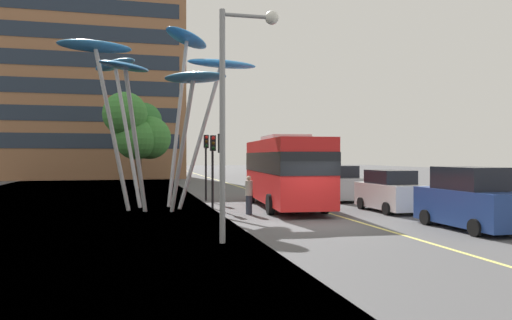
% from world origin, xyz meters
% --- Properties ---
extents(ground, '(120.00, 240.00, 0.10)m').
position_xyz_m(ground, '(-0.70, 0.00, -0.05)').
color(ground, '#4C4C4F').
extents(red_bus, '(3.43, 10.06, 3.76)m').
position_xyz_m(red_bus, '(0.48, 6.34, 2.05)').
color(red_bus, red).
rests_on(red_bus, ground).
extents(leaf_sculpture, '(9.85, 9.11, 9.78)m').
position_xyz_m(leaf_sculpture, '(-5.68, 7.08, 6.99)').
color(leaf_sculpture, '#9EA0A5').
rests_on(leaf_sculpture, ground).
extents(traffic_light_kerb_near, '(0.28, 0.42, 3.64)m').
position_xyz_m(traffic_light_kerb_near, '(-3.53, 2.56, 2.64)').
color(traffic_light_kerb_near, black).
rests_on(traffic_light_kerb_near, ground).
extents(traffic_light_kerb_far, '(0.28, 0.42, 3.76)m').
position_xyz_m(traffic_light_kerb_far, '(-3.19, 6.97, 2.72)').
color(traffic_light_kerb_far, black).
rests_on(traffic_light_kerb_far, ground).
extents(traffic_light_island_mid, '(0.28, 0.42, 3.97)m').
position_xyz_m(traffic_light_island_mid, '(-2.92, 11.35, 2.87)').
color(traffic_light_island_mid, black).
rests_on(traffic_light_island_mid, ground).
extents(car_parked_near, '(1.92, 4.55, 2.30)m').
position_xyz_m(car_parked_near, '(4.83, -2.33, 1.07)').
color(car_parked_near, navy).
rests_on(car_parked_near, ground).
extents(car_parked_mid, '(1.98, 4.13, 2.01)m').
position_xyz_m(car_parked_mid, '(4.94, 3.52, 0.95)').
color(car_parked_mid, silver).
rests_on(car_parked_mid, ground).
extents(car_parked_far, '(2.00, 4.47, 2.12)m').
position_xyz_m(car_parked_far, '(4.91, 9.63, 1.00)').
color(car_parked_far, gray).
rests_on(car_parked_far, ground).
extents(street_lamp, '(1.90, 0.44, 7.31)m').
position_xyz_m(street_lamp, '(-3.99, -2.84, 4.71)').
color(street_lamp, gray).
rests_on(street_lamp, ground).
extents(tree_pavement_near, '(5.49, 4.66, 7.84)m').
position_xyz_m(tree_pavement_near, '(-6.97, 23.01, 4.83)').
color(tree_pavement_near, brown).
rests_on(tree_pavement_near, ground).
extents(tree_pavement_far, '(5.29, 5.32, 8.06)m').
position_xyz_m(tree_pavement_far, '(-6.50, 32.10, 5.13)').
color(tree_pavement_far, brown).
rests_on(tree_pavement_far, ground).
extents(pedestrian, '(0.34, 0.34, 1.78)m').
position_xyz_m(pedestrian, '(-1.96, 4.12, 0.90)').
color(pedestrian, '#2D3342').
rests_on(pedestrian, ground).
extents(backdrop_building, '(27.32, 12.57, 24.17)m').
position_xyz_m(backdrop_building, '(-14.90, 45.41, 12.09)').
color(backdrop_building, '#8E6042').
rests_on(backdrop_building, ground).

